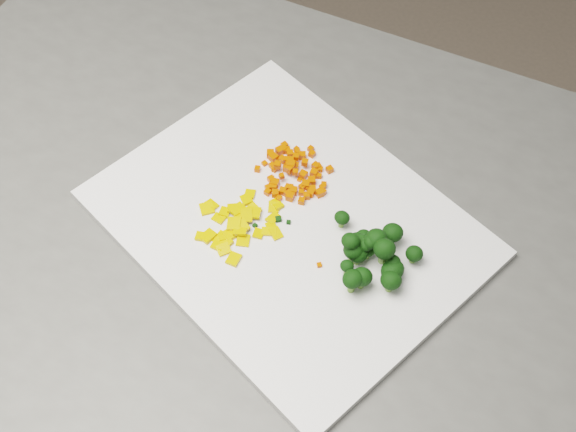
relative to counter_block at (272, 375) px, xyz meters
The scene contains 136 objects.
counter_block is the anchor object (origin of this frame).
cutting_board 0.46m from the counter_block, 12.48° to the left, with size 0.41×0.32×0.01m, color silver.
carrot_pile 0.48m from the counter_block, 94.39° to the left, with size 0.09×0.09×0.03m, color #CD3902, non-canonical shape.
pepper_pile 0.47m from the counter_block, 114.61° to the right, with size 0.11×0.11×0.01m, color #D89C0B, non-canonical shape.
broccoli_pile 0.50m from the counter_block, ahead, with size 0.11×0.11×0.05m, color black, non-canonical shape.
carrot_cube_0 0.48m from the counter_block, 111.04° to the left, with size 0.01×0.01×0.01m, color #CD3902.
carrot_cube_1 0.47m from the counter_block, 81.98° to the left, with size 0.01×0.01×0.01m, color #CD3902.
carrot_cube_2 0.47m from the counter_block, 99.89° to the left, with size 0.01×0.01×0.01m, color #CD3902.
carrot_cube_3 0.47m from the counter_block, 108.03° to the left, with size 0.01×0.01×0.01m, color #CD3902.
carrot_cube_4 0.47m from the counter_block, 56.30° to the left, with size 0.01×0.01×0.01m, color #CD3902.
carrot_cube_5 0.47m from the counter_block, 95.71° to the left, with size 0.01×0.01×0.01m, color #CD3902.
carrot_cube_6 0.48m from the counter_block, 111.20° to the left, with size 0.01×0.01×0.01m, color #CD3902.
carrot_cube_7 0.47m from the counter_block, 89.13° to the left, with size 0.01×0.01×0.01m, color #CD3902.
carrot_cube_8 0.47m from the counter_block, 117.71° to the left, with size 0.01×0.01×0.01m, color #CD3902.
carrot_cube_9 0.47m from the counter_block, 87.12° to the left, with size 0.01×0.01×0.01m, color #CD3902.
carrot_cube_10 0.47m from the counter_block, 110.86° to the left, with size 0.01×0.01×0.01m, color #CD3902.
carrot_cube_11 0.47m from the counter_block, 115.95° to the left, with size 0.01×0.01×0.01m, color #CD3902.
carrot_cube_12 0.47m from the counter_block, 72.99° to the left, with size 0.01×0.01×0.01m, color #CD3902.
carrot_cube_13 0.48m from the counter_block, 100.71° to the left, with size 0.01×0.01×0.01m, color #CD3902.
carrot_cube_14 0.47m from the counter_block, 72.59° to the left, with size 0.01×0.01×0.01m, color #CD3902.
carrot_cube_15 0.48m from the counter_block, 98.52° to the left, with size 0.01×0.01×0.01m, color #CD3902.
carrot_cube_16 0.47m from the counter_block, 61.79° to the left, with size 0.01×0.01×0.01m, color #CD3902.
carrot_cube_17 0.47m from the counter_block, 83.74° to the left, with size 0.01×0.01×0.01m, color #CD3902.
carrot_cube_18 0.47m from the counter_block, 58.94° to the left, with size 0.01×0.01×0.01m, color #CD3902.
carrot_cube_19 0.47m from the counter_block, 100.75° to the left, with size 0.01×0.01×0.01m, color #CD3902.
carrot_cube_20 0.47m from the counter_block, 80.42° to the left, with size 0.01×0.01×0.01m, color #CD3902.
carrot_cube_21 0.47m from the counter_block, 60.38° to the left, with size 0.01×0.01×0.01m, color #CD3902.
carrot_cube_22 0.47m from the counter_block, 103.24° to the left, with size 0.01×0.01×0.01m, color #CD3902.
carrot_cube_23 0.47m from the counter_block, 68.99° to the left, with size 0.01×0.01×0.01m, color #CD3902.
carrot_cube_24 0.47m from the counter_block, 78.04° to the left, with size 0.01×0.01×0.01m, color #CD3902.
carrot_cube_25 0.47m from the counter_block, 113.36° to the left, with size 0.01×0.01×0.01m, color #CD3902.
carrot_cube_26 0.47m from the counter_block, 132.90° to the left, with size 0.01×0.01×0.01m, color #CD3902.
carrot_cube_27 0.47m from the counter_block, 109.24° to the left, with size 0.01×0.01×0.01m, color #CD3902.
carrot_cube_28 0.47m from the counter_block, 115.48° to the left, with size 0.01×0.01×0.01m, color #CD3902.
carrot_cube_29 0.47m from the counter_block, 72.63° to the left, with size 0.01×0.01×0.01m, color #CD3902.
carrot_cube_30 0.47m from the counter_block, 102.18° to the left, with size 0.01×0.01×0.01m, color #CD3902.
carrot_cube_31 0.47m from the counter_block, 63.41° to the left, with size 0.01×0.01×0.01m, color #CD3902.
carrot_cube_32 0.47m from the counter_block, 72.45° to the left, with size 0.01×0.01×0.01m, color #CD3902.
carrot_cube_33 0.47m from the counter_block, 53.90° to the left, with size 0.01×0.01×0.01m, color #CD3902.
carrot_cube_34 0.47m from the counter_block, 83.74° to the left, with size 0.01×0.01×0.01m, color #CD3902.
carrot_cube_35 0.47m from the counter_block, 75.73° to the left, with size 0.01×0.01×0.01m, color #CD3902.
carrot_cube_36 0.47m from the counter_block, 114.54° to the left, with size 0.01×0.01×0.01m, color #CD3902.
carrot_cube_37 0.47m from the counter_block, 63.17° to the left, with size 0.01×0.01×0.01m, color #CD3902.
carrot_cube_38 0.47m from the counter_block, 73.09° to the left, with size 0.01×0.01×0.01m, color #CD3902.
carrot_cube_39 0.47m from the counter_block, 115.42° to the left, with size 0.01×0.01×0.01m, color #CD3902.
carrot_cube_40 0.47m from the counter_block, 98.32° to the left, with size 0.01×0.01×0.01m, color #CD3902.
carrot_cube_41 0.48m from the counter_block, 103.58° to the left, with size 0.01×0.01×0.01m, color #CD3902.
carrot_cube_42 0.48m from the counter_block, 88.92° to the left, with size 0.01×0.01×0.01m, color #CD3902.
carrot_cube_43 0.48m from the counter_block, 93.67° to the left, with size 0.01×0.01×0.01m, color #CD3902.
carrot_cube_44 0.47m from the counter_block, 95.74° to the left, with size 0.01×0.01×0.01m, color #CD3902.
carrot_cube_45 0.48m from the counter_block, 100.81° to the left, with size 0.01×0.01×0.01m, color #CD3902.
carrot_cube_46 0.47m from the counter_block, 75.86° to the left, with size 0.01×0.01×0.01m, color #CD3902.
carrot_cube_47 0.47m from the counter_block, 101.75° to the left, with size 0.01×0.01×0.01m, color #CD3902.
carrot_cube_48 0.48m from the counter_block, 97.82° to the left, with size 0.01×0.01×0.01m, color #CD3902.
carrot_cube_49 0.47m from the counter_block, 118.84° to the left, with size 0.01×0.01×0.01m, color #CD3902.
carrot_cube_50 0.47m from the counter_block, 67.62° to the left, with size 0.01×0.01×0.01m, color #CD3902.
carrot_cube_51 0.47m from the counter_block, 109.51° to the left, with size 0.01×0.01×0.01m, color #CD3902.
carrot_cube_52 0.47m from the counter_block, 111.14° to the left, with size 0.01×0.01×0.01m, color #CD3902.
carrot_cube_53 0.47m from the counter_block, 120.22° to the left, with size 0.01×0.01×0.01m, color #CD3902.
carrot_cube_54 0.47m from the counter_block, 56.45° to the left, with size 0.01×0.01×0.01m, color #CD3902.
carrot_cube_55 0.47m from the counter_block, 72.83° to the left, with size 0.01×0.01×0.01m, color #CD3902.
carrot_cube_56 0.47m from the counter_block, 69.75° to the left, with size 0.01×0.01×0.01m, color #CD3902.
carrot_cube_57 0.47m from the counter_block, 86.59° to the left, with size 0.01×0.01×0.01m, color #CD3902.
carrot_cube_58 0.47m from the counter_block, 108.39° to the left, with size 0.01×0.01×0.01m, color #CD3902.
carrot_cube_59 0.47m from the counter_block, 117.23° to the left, with size 0.01×0.01×0.01m, color #CD3902.
carrot_cube_60 0.47m from the counter_block, 77.49° to the left, with size 0.01×0.01×0.01m, color #CD3902.
carrot_cube_61 0.47m from the counter_block, 105.06° to the left, with size 0.01×0.01×0.01m, color #CD3902.
carrot_cube_62 0.48m from the counter_block, 97.76° to the left, with size 0.01×0.01×0.01m, color #CD3902.
carrot_cube_63 0.48m from the counter_block, 90.62° to the left, with size 0.01×0.01×0.01m, color #CD3902.
carrot_cube_64 0.47m from the counter_block, 110.98° to the left, with size 0.01×0.01×0.01m, color #CD3902.
carrot_cube_65 0.48m from the counter_block, 89.50° to the left, with size 0.01×0.01×0.01m, color #CD3902.
carrot_cube_66 0.47m from the counter_block, 118.90° to the left, with size 0.01×0.01×0.01m, color #CD3902.
carrot_cube_67 0.47m from the counter_block, 101.06° to the left, with size 0.01×0.01×0.01m, color #CD3902.
carrot_cube_68 0.47m from the counter_block, 75.10° to the left, with size 0.01×0.01×0.01m, color #CD3902.
carrot_cube_69 0.46m from the counter_block, 84.42° to the left, with size 0.01×0.01×0.01m, color #CD3902.
pepper_chunk_0 0.46m from the counter_block, 157.69° to the left, with size 0.01×0.01×0.00m, color #D89C0B.
pepper_chunk_1 0.47m from the counter_block, 149.83° to the right, with size 0.02×0.01×0.00m, color #D89C0B.
pepper_chunk_2 0.46m from the counter_block, behind, with size 0.01×0.01×0.00m, color #D89C0B.
pepper_chunk_3 0.47m from the counter_block, 111.02° to the right, with size 0.01×0.01×0.00m, color #D89C0B.
pepper_chunk_4 0.46m from the counter_block, 114.16° to the right, with size 0.01×0.01×0.00m, color #D89C0B.
pepper_chunk_5 0.47m from the counter_block, 105.31° to the right, with size 0.02×0.01×0.00m, color #D89C0B.
pepper_chunk_6 0.46m from the counter_block, 76.54° to the left, with size 0.01×0.02×0.00m, color #D89C0B.
pepper_chunk_7 0.46m from the counter_block, 46.06° to the right, with size 0.02×0.01×0.00m, color #D89C0B.
pepper_chunk_8 0.47m from the counter_block, 119.55° to the right, with size 0.02×0.01×0.00m, color #D89C0B.
pepper_chunk_9 0.47m from the counter_block, 118.62° to the right, with size 0.02×0.02×0.00m, color #D89C0B.
pepper_chunk_10 0.47m from the counter_block, 152.97° to the right, with size 0.02×0.01×0.00m, color #D89C0B.
pepper_chunk_11 0.47m from the counter_block, 157.46° to the right, with size 0.02×0.01×0.00m, color #D89C0B.
pepper_chunk_12 0.46m from the counter_block, 70.98° to the right, with size 0.01×0.01×0.00m, color #D89C0B.
pepper_chunk_13 0.47m from the counter_block, 137.39° to the right, with size 0.02×0.02×0.00m, color #D89C0B.
pepper_chunk_14 0.47m from the counter_block, 105.68° to the right, with size 0.01×0.01×0.00m, color #D89C0B.
pepper_chunk_15 0.47m from the counter_block, 109.25° to the right, with size 0.01×0.01×0.00m, color #D89C0B.
pepper_chunk_16 0.47m from the counter_block, 121.27° to the right, with size 0.01×0.02×0.00m, color #D89C0B.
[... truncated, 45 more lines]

